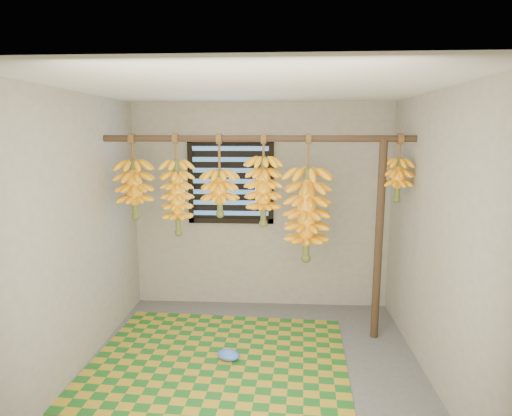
# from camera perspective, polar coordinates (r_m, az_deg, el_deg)

# --- Properties ---
(floor) EXTENTS (3.00, 3.00, 0.01)m
(floor) POSITION_cam_1_polar(r_m,az_deg,el_deg) (4.02, -0.50, -20.85)
(floor) COLOR #535353
(floor) RESTS_ON ground
(ceiling) EXTENTS (3.00, 3.00, 0.01)m
(ceiling) POSITION_cam_1_polar(r_m,az_deg,el_deg) (3.46, -0.56, 15.79)
(ceiling) COLOR silver
(ceiling) RESTS_ON wall_back
(wall_back) EXTENTS (3.00, 0.01, 2.40)m
(wall_back) POSITION_cam_1_polar(r_m,az_deg,el_deg) (5.02, 0.65, 0.21)
(wall_back) COLOR gray
(wall_back) RESTS_ON floor
(wall_left) EXTENTS (0.01, 3.00, 2.40)m
(wall_left) POSITION_cam_1_polar(r_m,az_deg,el_deg) (3.95, -22.91, -3.31)
(wall_left) COLOR gray
(wall_left) RESTS_ON floor
(wall_right) EXTENTS (0.01, 3.00, 2.40)m
(wall_right) POSITION_cam_1_polar(r_m,az_deg,el_deg) (3.76, 23.04, -3.95)
(wall_right) COLOR gray
(wall_right) RESTS_ON floor
(window) EXTENTS (1.00, 0.04, 1.00)m
(window) POSITION_cam_1_polar(r_m,az_deg,el_deg) (4.98, -3.39, 3.60)
(window) COLOR black
(window) RESTS_ON wall_back
(hanging_pole) EXTENTS (3.00, 0.06, 0.06)m
(hanging_pole) POSITION_cam_1_polar(r_m,az_deg,el_deg) (4.15, 0.13, 9.25)
(hanging_pole) COLOR #432E1D
(hanging_pole) RESTS_ON wall_left
(support_post) EXTENTS (0.08, 0.08, 2.00)m
(support_post) POSITION_cam_1_polar(r_m,az_deg,el_deg) (4.38, 16.04, -4.34)
(support_post) COLOR #432E1D
(support_post) RESTS_ON floor
(woven_mat) EXTENTS (2.39, 1.95, 0.01)m
(woven_mat) POSITION_cam_1_polar(r_m,az_deg,el_deg) (4.18, -4.91, -19.40)
(woven_mat) COLOR #1C611E
(woven_mat) RESTS_ON floor
(plastic_bag) EXTENTS (0.26, 0.23, 0.09)m
(plastic_bag) POSITION_cam_1_polar(r_m,az_deg,el_deg) (4.14, -3.70, -18.95)
(plastic_bag) COLOR #3D6FE6
(plastic_bag) RESTS_ON woven_mat
(banana_bunch_a) EXTENTS (0.36, 0.36, 0.84)m
(banana_bunch_a) POSITION_cam_1_polar(r_m,az_deg,el_deg) (4.42, -15.90, 2.41)
(banana_bunch_a) COLOR brown
(banana_bunch_a) RESTS_ON hanging_pole
(banana_bunch_b) EXTENTS (0.31, 0.31, 1.01)m
(banana_bunch_b) POSITION_cam_1_polar(r_m,az_deg,el_deg) (4.31, -10.43, 1.39)
(banana_bunch_b) COLOR brown
(banana_bunch_b) RESTS_ON hanging_pole
(banana_bunch_c) EXTENTS (0.34, 0.34, 0.81)m
(banana_bunch_c) POSITION_cam_1_polar(r_m,az_deg,el_deg) (4.22, -4.84, 2.05)
(banana_bunch_c) COLOR brown
(banana_bunch_c) RESTS_ON hanging_pole
(banana_bunch_d) EXTENTS (0.35, 0.35, 0.90)m
(banana_bunch_d) POSITION_cam_1_polar(r_m,az_deg,el_deg) (4.18, 0.99, 2.26)
(banana_bunch_d) COLOR brown
(banana_bunch_d) RESTS_ON hanging_pole
(banana_bunch_e) EXTENTS (0.43, 0.43, 1.25)m
(banana_bunch_e) POSITION_cam_1_polar(r_m,az_deg,el_deg) (4.22, 6.79, -0.93)
(banana_bunch_e) COLOR brown
(banana_bunch_e) RESTS_ON hanging_pole
(banana_bunch_f) EXTENTS (0.28, 0.28, 0.65)m
(banana_bunch_f) POSITION_cam_1_polar(r_m,az_deg,el_deg) (4.31, 18.39, 3.63)
(banana_bunch_f) COLOR brown
(banana_bunch_f) RESTS_ON hanging_pole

